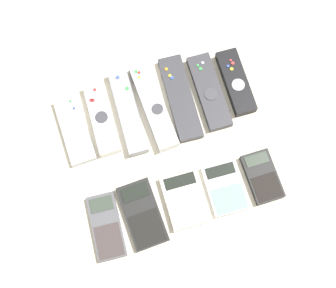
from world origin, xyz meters
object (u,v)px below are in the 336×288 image
object	(u,v)px
remote_6	(236,82)
calculator_0	(106,226)
remote_1	(102,118)
remote_2	(128,112)
remote_5	(209,92)
remote_0	(75,130)
calculator_1	(142,214)
calculator_4	(262,177)
calculator_2	(183,200)
remote_4	(180,98)
calculator_3	(225,188)
remote_3	(153,106)

from	to	relation	value
remote_6	calculator_0	distance (m)	0.45
remote_1	calculator_0	distance (m)	0.25
remote_2	remote_5	bearing A→B (deg)	-0.54
remote_0	remote_2	world-z (taller)	remote_2
remote_2	calculator_1	world-z (taller)	remote_2
remote_1	calculator_4	distance (m)	0.38
remote_0	calculator_2	size ratio (longest dim) A/B	1.35
remote_4	calculator_1	xyz separation A→B (m)	(-0.16, -0.23, -0.00)
remote_1	calculator_1	distance (m)	0.24
remote_4	calculator_2	world-z (taller)	remote_4
remote_1	remote_6	bearing A→B (deg)	0.35
remote_0	remote_4	size ratio (longest dim) A/B	0.78
remote_0	calculator_3	world-z (taller)	remote_0
remote_3	remote_6	distance (m)	0.20
remote_0	remote_3	distance (m)	0.19
remote_1	calculator_3	size ratio (longest dim) A/B	1.49
calculator_1	remote_4	bearing A→B (deg)	52.76
remote_4	remote_6	distance (m)	0.14
remote_3	calculator_3	xyz separation A→B (m)	(0.10, -0.23, -0.01)
calculator_0	calculator_4	size ratio (longest dim) A/B	1.26
remote_0	remote_5	world-z (taller)	remote_5
calculator_0	calculator_1	xyz separation A→B (m)	(0.08, 0.00, 0.00)
remote_6	calculator_2	xyz separation A→B (m)	(-0.20, -0.23, -0.00)
remote_0	remote_6	xyz separation A→B (m)	(0.39, 0.00, 0.00)
calculator_0	remote_4	bearing A→B (deg)	47.38
remote_0	calculator_3	distance (m)	0.37
remote_1	calculator_1	bearing A→B (deg)	-82.39
remote_0	calculator_2	distance (m)	0.29
remote_4	calculator_3	xyz separation A→B (m)	(0.03, -0.23, -0.00)
remote_3	calculator_1	distance (m)	0.25
remote_0	calculator_2	xyz separation A→B (m)	(0.19, -0.23, 0.00)
calculator_0	calculator_1	size ratio (longest dim) A/B	0.97
remote_0	calculator_0	bearing A→B (deg)	-89.08
remote_6	calculator_0	world-z (taller)	remote_6
remote_2	calculator_1	distance (m)	0.24
calculator_3	calculator_4	distance (m)	0.09
remote_3	remote_6	world-z (taller)	remote_3
remote_1	remote_3	bearing A→B (deg)	-1.42
remote_6	calculator_3	size ratio (longest dim) A/B	1.39
calculator_2	remote_0	bearing A→B (deg)	130.95
remote_1	remote_3	distance (m)	0.12
calculator_0	calculator_1	world-z (taller)	calculator_1
remote_5	remote_6	bearing A→B (deg)	4.32
calculator_2	calculator_3	bearing A→B (deg)	0.70
calculator_0	remote_6	bearing A→B (deg)	34.90
remote_6	calculator_4	xyz separation A→B (m)	(-0.02, -0.23, -0.00)
calculator_4	remote_4	bearing A→B (deg)	116.39
calculator_0	calculator_2	xyz separation A→B (m)	(0.18, 0.01, 0.00)
remote_1	calculator_3	world-z (taller)	remote_1
remote_1	calculator_4	world-z (taller)	remote_1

